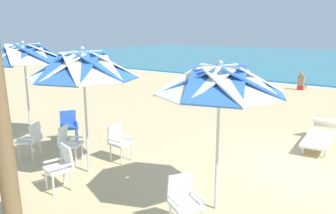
{
  "coord_description": "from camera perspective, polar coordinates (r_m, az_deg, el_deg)",
  "views": [
    {
      "loc": [
        1.87,
        -7.56,
        3.01
      ],
      "look_at": [
        -3.48,
        -0.47,
        1.0
      ],
      "focal_mm": 36.6,
      "sensor_mm": 36.0,
      "label": 1
    }
  ],
  "objects": [
    {
      "name": "plastic_chair_6",
      "position": [
        8.75,
        -21.83,
        -4.89
      ],
      "size": [
        0.61,
        0.59,
        0.87
      ],
      "color": "white",
      "rests_on": "ground"
    },
    {
      "name": "plastic_chair_5",
      "position": [
        9.67,
        -16.18,
        -2.83
      ],
      "size": [
        0.62,
        0.61,
        0.87
      ],
      "color": "blue",
      "rests_on": "ground"
    },
    {
      "name": "plastic_chair_1",
      "position": [
        8.08,
        -8.16,
        -5.51
      ],
      "size": [
        0.48,
        0.45,
        0.87
      ],
      "color": "white",
      "rests_on": "ground"
    },
    {
      "name": "plastic_chair_2",
      "position": [
        6.91,
        -17.37,
        -9.18
      ],
      "size": [
        0.53,
        0.56,
        0.87
      ],
      "color": "white",
      "rests_on": "ground"
    },
    {
      "name": "sun_lounger_1",
      "position": [
        9.89,
        23.95,
        -4.4
      ],
      "size": [
        0.82,
        2.19,
        0.62
      ],
      "color": "white",
      "rests_on": "ground"
    },
    {
      "name": "beach_umbrella_2",
      "position": [
        9.48,
        -22.9,
        8.03
      ],
      "size": [
        2.26,
        2.26,
        2.74
      ],
      "color": "silver",
      "rests_on": "ground"
    },
    {
      "name": "plastic_chair_3",
      "position": [
        8.23,
        -16.26,
        -5.56
      ],
      "size": [
        0.61,
        0.6,
        0.87
      ],
      "color": "white",
      "rests_on": "ground"
    },
    {
      "name": "beachgoer_seated",
      "position": [
        18.9,
        21.37,
        3.61
      ],
      "size": [
        0.3,
        0.93,
        0.92
      ],
      "color": "red",
      "rests_on": "ground"
    },
    {
      "name": "beach_umbrella_1",
      "position": [
        7.16,
        -13.93,
        6.57
      ],
      "size": [
        2.27,
        2.27,
        2.69
      ],
      "color": "silver",
      "rests_on": "ground"
    },
    {
      "name": "ground_plane",
      "position": [
        8.35,
        21.81,
        -9.33
      ],
      "size": [
        80.0,
        80.0,
        0.0
      ],
      "primitive_type": "plane",
      "color": "#D3B784"
    },
    {
      "name": "beach_umbrella_0",
      "position": [
        5.49,
        8.59,
        4.16
      ],
      "size": [
        2.15,
        2.15,
        2.55
      ],
      "color": "silver",
      "rests_on": "ground"
    },
    {
      "name": "plastic_chair_0",
      "position": [
        5.39,
        2.66,
        -15.07
      ],
      "size": [
        0.62,
        0.6,
        0.87
      ],
      "color": "white",
      "rests_on": "ground"
    }
  ]
}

